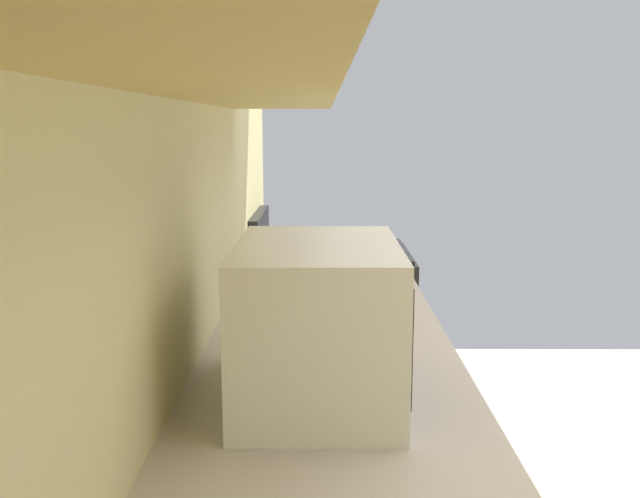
# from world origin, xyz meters

# --- Properties ---
(wall_back) EXTENTS (3.73, 0.12, 2.79)m
(wall_back) POSITION_xyz_m (0.00, 1.52, 1.40)
(wall_back) COLOR beige
(wall_back) RESTS_ON ground_plane
(oven_range) EXTENTS (0.58, 0.69, 1.11)m
(oven_range) POSITION_xyz_m (1.41, 1.12, 0.48)
(oven_range) COLOR black
(oven_range) RESTS_ON ground_plane
(microwave) EXTENTS (0.47, 0.33, 0.32)m
(microwave) POSITION_xyz_m (-0.20, 1.17, 1.09)
(microwave) COLOR white
(microwave) RESTS_ON counter_run
(bowl) EXTENTS (0.14, 0.14, 0.05)m
(bowl) POSITION_xyz_m (0.46, 1.12, 0.96)
(bowl) COLOR #4C8CBF
(bowl) RESTS_ON counter_run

